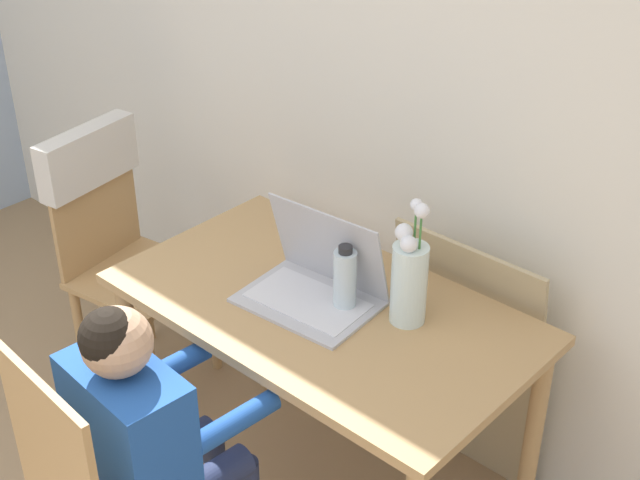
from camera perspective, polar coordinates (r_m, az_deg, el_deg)
The scene contains 8 objects.
wall_back at distance 2.76m, azimuth 3.25°, elevation 11.55°, with size 6.40×0.05×2.50m.
dining_table at distance 2.50m, azimuth 0.21°, elevation -6.08°, with size 1.17×0.66×0.76m.
chair_spare at distance 3.18m, azimuth -13.28°, elevation 1.31°, with size 0.49×0.46×0.96m.
person_seated at distance 2.25m, azimuth -10.87°, elevation -12.13°, with size 0.36×0.44×1.04m.
laptop at distance 2.44m, azimuth -0.22°, elevation -2.52°, with size 0.38×0.29×0.26m.
flower_vase at distance 2.32m, azimuth 5.73°, elevation -2.40°, with size 0.10×0.10×0.36m.
water_bottle at distance 2.38m, azimuth 1.61°, elevation -2.54°, with size 0.06×0.06×0.19m.
cardboard_panel at distance 2.80m, azimuth 9.41°, elevation -7.62°, with size 0.50×0.14×0.87m.
Camera 1 is at (1.64, 0.19, 2.15)m, focal length 50.00 mm.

